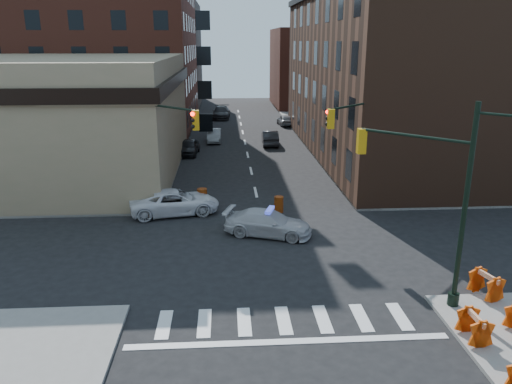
{
  "coord_description": "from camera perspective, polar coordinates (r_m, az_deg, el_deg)",
  "views": [
    {
      "loc": [
        -2.11,
        -23.39,
        10.18
      ],
      "look_at": [
        -0.44,
        2.81,
        2.2
      ],
      "focal_mm": 35.0,
      "sensor_mm": 36.0,
      "label": 1
    }
  ],
  "objects": [
    {
      "name": "tree_ne_far",
      "position": [
        58.57,
        5.91,
        10.26
      ],
      "size": [
        3.0,
        3.0,
        4.85
      ],
      "color": "black",
      "rests_on": "sidewalk_ne"
    },
    {
      "name": "sidewalk_nw",
      "position": [
        60.74,
        -23.84,
        5.89
      ],
      "size": [
        34.0,
        54.5,
        0.15
      ],
      "primitive_type": "cube",
      "color": "gray",
      "rests_on": "ground"
    },
    {
      "name": "signal_pole_ne",
      "position": [
        30.38,
        11.64,
        5.47
      ],
      "size": [
        3.67,
        3.58,
        8.0
      ],
      "rotation": [
        0.0,
        0.0,
        -2.36
      ],
      "color": "black",
      "rests_on": "sidewalk_ne"
    },
    {
      "name": "bank_building",
      "position": [
        42.95,
        -24.14,
        7.85
      ],
      "size": [
        22.0,
        22.0,
        9.0
      ],
      "primitive_type": "cube",
      "color": "#917C5F",
      "rests_on": "ground"
    },
    {
      "name": "police_car",
      "position": [
        27.13,
        1.39,
        -3.57
      ],
      "size": [
        5.13,
        3.34,
        1.38
      ],
      "primitive_type": "imported",
      "rotation": [
        0.0,
        0.0,
        1.25
      ],
      "color": "#BBBCC0",
      "rests_on": "ground"
    },
    {
      "name": "pedestrian_a",
      "position": [
        34.06,
        -16.61,
        0.43
      ],
      "size": [
        0.68,
        0.64,
        1.56
      ],
      "primitive_type": "imported",
      "rotation": [
        0.0,
        0.0,
        -0.64
      ],
      "color": "black",
      "rests_on": "sidewalk_nw"
    },
    {
      "name": "signal_pole_se",
      "position": [
        20.41,
        20.04,
        0.03
      ],
      "size": [
        5.4,
        5.27,
        8.0
      ],
      "rotation": [
        0.0,
        0.0,
        2.36
      ],
      "color": "black",
      "rests_on": "sidewalk_se"
    },
    {
      "name": "parked_car_wnear",
      "position": [
        46.96,
        -7.68,
        5.12
      ],
      "size": [
        1.99,
        4.28,
        1.42
      ],
      "primitive_type": "imported",
      "rotation": [
        0.0,
        0.0,
        -0.08
      ],
      "color": "black",
      "rests_on": "ground"
    },
    {
      "name": "barricade_nw_a",
      "position": [
        32.62,
        -16.57,
        -0.85
      ],
      "size": [
        1.32,
        0.74,
        0.95
      ],
      "primitive_type": null,
      "rotation": [
        0.0,
        0.0,
        0.09
      ],
      "color": "orange",
      "rests_on": "sidewalk_nw"
    },
    {
      "name": "barrel_bank",
      "position": [
        32.11,
        -6.16,
        -0.61
      ],
      "size": [
        0.74,
        0.74,
        1.14
      ],
      "primitive_type": "cylinder",
      "rotation": [
        0.0,
        0.0,
        -0.17
      ],
      "color": "#CD6109",
      "rests_on": "ground"
    },
    {
      "name": "commercial_row_ne",
      "position": [
        48.42,
        14.91,
        12.59
      ],
      "size": [
        14.0,
        34.0,
        14.0
      ],
      "primitive_type": "cube",
      "color": "#472A1C",
      "rests_on": "ground"
    },
    {
      "name": "parked_car_enear",
      "position": [
        50.94,
        1.61,
        6.21
      ],
      "size": [
        1.69,
        4.51,
        1.47
      ],
      "primitive_type": "imported",
      "rotation": [
        0.0,
        0.0,
        3.11
      ],
      "color": "black",
      "rests_on": "ground"
    },
    {
      "name": "filler_ne",
      "position": [
        83.07,
        7.76,
        13.87
      ],
      "size": [
        16.0,
        16.0,
        12.0
      ],
      "primitive_type": "cube",
      "color": "brown",
      "rests_on": "ground"
    },
    {
      "name": "parked_car_wdeep",
      "position": [
        68.86,
        -3.99,
        9.05
      ],
      "size": [
        2.61,
        5.71,
        1.62
      ],
      "primitive_type": "imported",
      "rotation": [
        0.0,
        0.0,
        -0.06
      ],
      "color": "black",
      "rests_on": "ground"
    },
    {
      "name": "parked_car_efar",
      "position": [
        63.13,
        3.35,
        8.22
      ],
      "size": [
        1.92,
        4.08,
        1.35
      ],
      "primitive_type": "imported",
      "rotation": [
        0.0,
        0.0,
        3.23
      ],
      "color": "gray",
      "rests_on": "ground"
    },
    {
      "name": "apartment_block",
      "position": [
        65.5,
        -19.07,
        17.63
      ],
      "size": [
        25.0,
        25.0,
        24.0
      ],
      "primitive_type": "cube",
      "color": "brown",
      "rests_on": "ground"
    },
    {
      "name": "tree_ne_near",
      "position": [
        50.76,
        7.39,
        9.19
      ],
      "size": [
        3.0,
        3.0,
        4.85
      ],
      "color": "black",
      "rests_on": "sidewalk_ne"
    },
    {
      "name": "pickup",
      "position": [
        30.83,
        -9.27,
        -1.13
      ],
      "size": [
        5.78,
        3.5,
        1.5
      ],
      "primitive_type": "imported",
      "rotation": [
        0.0,
        0.0,
        1.77
      ],
      "color": "white",
      "rests_on": "ground"
    },
    {
      "name": "sidewalk_ne",
      "position": [
        62.32,
        20.3,
        6.53
      ],
      "size": [
        34.0,
        54.5,
        0.15
      ],
      "primitive_type": "cube",
      "color": "gray",
      "rests_on": "ground"
    },
    {
      "name": "ground",
      "position": [
        25.59,
        1.39,
        -6.54
      ],
      "size": [
        140.0,
        140.0,
        0.0
      ],
      "primitive_type": "plane",
      "color": "black",
      "rests_on": "ground"
    },
    {
      "name": "filler_nw",
      "position": [
        86.54,
        -13.35,
        15.03
      ],
      "size": [
        20.0,
        18.0,
        16.0
      ],
      "primitive_type": "cube",
      "color": "brown",
      "rests_on": "ground"
    },
    {
      "name": "pedestrian_c",
      "position": [
        32.53,
        -22.46,
        -0.66
      ],
      "size": [
        1.06,
        1.12,
        1.86
      ],
      "primitive_type": "imported",
      "rotation": [
        0.0,
        0.0,
        0.86
      ],
      "color": "#1E212D",
      "rests_on": "sidewalk_nw"
    },
    {
      "name": "barricade_se_a",
      "position": [
        22.68,
        24.79,
        -9.6
      ],
      "size": [
        1.0,
        1.48,
        1.01
      ],
      "primitive_type": null,
      "rotation": [
        0.0,
        0.0,
        1.83
      ],
      "color": "#DD4E0A",
      "rests_on": "sidewalk_se"
    },
    {
      "name": "barricade_nw_b",
      "position": [
        33.56,
        -20.62,
        -0.82
      ],
      "size": [
        1.19,
        0.63,
        0.87
      ],
      "primitive_type": null,
      "rotation": [
        0.0,
        0.0,
        0.04
      ],
      "color": "#C66209",
      "rests_on": "sidewalk_nw"
    },
    {
      "name": "barricade_se_b",
      "position": [
        19.52,
        23.67,
        -13.93
      ],
      "size": [
        0.67,
        1.31,
        0.97
      ],
      "primitive_type": null,
      "rotation": [
        0.0,
        0.0,
        1.59
      ],
      "color": "#D74B0A",
      "rests_on": "sidewalk_se"
    },
    {
      "name": "signal_pole_nw",
      "position": [
        29.55,
        -10.9,
        5.2
      ],
      "size": [
        3.58,
        3.67,
        8.0
      ],
      "rotation": [
        0.0,
        0.0,
        -0.79
      ],
      "color": "black",
      "rests_on": "sidewalk_nw"
    },
    {
      "name": "parked_car_wfar",
      "position": [
        52.7,
        -4.81,
        6.44
      ],
      "size": [
        1.42,
        4.02,
        1.32
      ],
      "primitive_type": "imported",
      "rotation": [
        0.0,
        0.0,
        -0.01
      ],
      "color": "gray",
      "rests_on": "ground"
    },
    {
      "name": "barrel_road",
      "position": [
        30.8,
        2.62,
        -1.42
      ],
      "size": [
        0.59,
        0.59,
        1.01
      ],
      "primitive_type": "cylinder",
      "rotation": [
        0.0,
        0.0,
        -0.04
      ],
      "color": "orange",
      "rests_on": "ground"
    },
    {
      "name": "pedestrian_b",
      "position": [
        31.45,
        -15.54,
        -0.52
      ],
      "size": [
        1.15,
        1.06,
        1.89
      ],
      "primitive_type": "imported",
      "rotation": [
        0.0,
        0.0,
        0.47
      ],
      "color": "black",
      "rests_on": "sidewalk_nw"
    }
  ]
}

